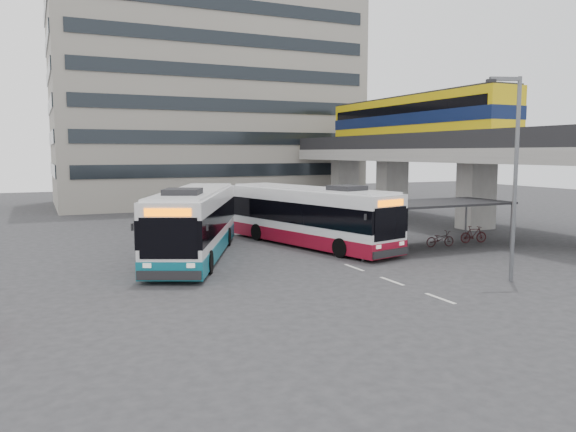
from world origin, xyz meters
name	(u,v)px	position (x,y,z in m)	size (l,w,h in m)	color
ground	(305,272)	(0.00, 0.00, 0.00)	(120.00, 120.00, 0.00)	#28282B
viaduct	(425,140)	(17.00, 13.75, 6.23)	(8.00, 32.00, 9.68)	gray
bike_shelter	(420,219)	(8.45, 3.00, 1.64)	(10.00, 4.00, 2.54)	#595B60
office_block	(206,82)	(6.00, 36.00, 12.50)	(30.00, 15.00, 25.00)	gray
road_markings	(392,281)	(2.50, -3.00, 0.01)	(0.15, 7.60, 0.01)	beige
bus_main	(309,217)	(3.37, 6.38, 1.65)	(5.50, 12.26, 3.55)	white
bus_teal	(195,224)	(-3.44, 5.56, 1.70)	(7.56, 12.35, 3.65)	white
pedestrian	(143,249)	(-6.26, 4.34, 0.80)	(0.58, 0.38, 1.60)	black
lamp_post	(513,166)	(6.87, -4.94, 4.69)	(1.40, 0.61, 8.23)	#595B60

